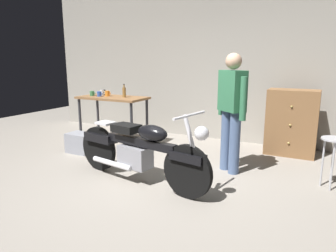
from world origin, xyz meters
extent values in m
plane|color=gray|center=(0.00, 0.00, 0.00)|extent=(12.00, 12.00, 0.00)
cube|color=gray|center=(0.00, 2.80, 1.55)|extent=(8.00, 0.12, 3.10)
cube|color=brown|center=(-1.64, 1.51, 0.88)|extent=(1.30, 0.64, 0.04)
cylinder|color=#2D2D33|center=(-2.23, 1.25, 0.43)|extent=(0.05, 0.05, 0.86)
cylinder|color=#2D2D33|center=(-1.05, 1.25, 0.43)|extent=(0.05, 0.05, 0.86)
cylinder|color=#2D2D33|center=(-2.23, 1.77, 0.43)|extent=(0.05, 0.05, 0.86)
cylinder|color=#2D2D33|center=(-1.05, 1.77, 0.43)|extent=(0.05, 0.05, 0.86)
cylinder|color=black|center=(0.58, -0.05, 0.32)|extent=(0.64, 0.18, 0.64)
cylinder|color=black|center=(-0.94, 0.23, 0.32)|extent=(0.64, 0.18, 0.64)
cube|color=black|center=(0.58, -0.05, 0.50)|extent=(0.46, 0.22, 0.10)
cube|color=black|center=(-0.89, 0.22, 0.50)|extent=(0.54, 0.27, 0.12)
cube|color=gray|center=(-0.23, 0.10, 0.34)|extent=(0.48, 0.32, 0.28)
cube|color=black|center=(-0.13, 0.08, 0.55)|extent=(1.10, 0.30, 0.10)
ellipsoid|color=black|center=(0.07, 0.04, 0.70)|extent=(0.47, 0.30, 0.20)
cube|color=black|center=(-0.38, 0.13, 0.70)|extent=(0.40, 0.30, 0.10)
cube|color=silver|center=(-0.77, 0.20, 0.72)|extent=(0.27, 0.24, 0.03)
cylinder|color=silver|center=(0.64, -0.06, 0.65)|extent=(0.27, 0.10, 0.68)
cylinder|color=silver|center=(0.60, -0.05, 0.98)|extent=(0.14, 0.60, 0.03)
sphere|color=silver|center=(0.76, -0.08, 0.80)|extent=(0.16, 0.16, 0.16)
cylinder|color=silver|center=(-0.55, 0.01, 0.22)|extent=(0.70, 0.19, 0.07)
cylinder|color=slate|center=(0.85, 0.98, 0.44)|extent=(0.15, 0.15, 0.88)
cylinder|color=slate|center=(0.69, 1.10, 0.44)|extent=(0.15, 0.15, 0.88)
cube|color=#33724C|center=(0.77, 1.04, 1.16)|extent=(0.44, 0.41, 0.56)
cylinder|color=#33724C|center=(0.96, 0.89, 1.08)|extent=(0.09, 0.09, 0.58)
cylinder|color=#33724C|center=(0.58, 1.18, 1.08)|extent=(0.09, 0.09, 0.58)
sphere|color=tan|center=(0.77, 1.04, 1.56)|extent=(0.22, 0.22, 0.22)
cylinder|color=#B2B2B7|center=(2.07, 1.05, 0.63)|extent=(0.32, 0.32, 0.02)
cylinder|color=#B2B2B7|center=(2.07, 1.16, 0.31)|extent=(0.02, 0.02, 0.62)
cylinder|color=#B2B2B7|center=(1.96, 1.05, 0.31)|extent=(0.02, 0.02, 0.62)
cylinder|color=#B2B2B7|center=(2.07, 0.94, 0.31)|extent=(0.02, 0.02, 0.62)
cube|color=brown|center=(1.45, 2.30, 0.55)|extent=(0.80, 0.44, 1.10)
sphere|color=tan|center=(1.45, 2.07, 0.85)|extent=(0.04, 0.04, 0.04)
sphere|color=tan|center=(1.45, 2.07, 0.55)|extent=(0.04, 0.04, 0.04)
sphere|color=tan|center=(1.45, 2.07, 0.25)|extent=(0.04, 0.04, 0.04)
cube|color=gray|center=(-1.79, 0.76, 0.17)|extent=(0.44, 0.32, 0.34)
cylinder|color=#2D51AD|center=(-1.88, 1.42, 0.95)|extent=(0.08, 0.08, 0.09)
torus|color=#2D51AD|center=(-1.84, 1.42, 0.95)|extent=(0.05, 0.01, 0.05)
cylinder|color=black|center=(-2.04, 1.75, 0.95)|extent=(0.08, 0.08, 0.09)
torus|color=black|center=(-2.00, 1.75, 0.95)|extent=(0.05, 0.01, 0.05)
cylinder|color=#3D7F4C|center=(-2.08, 1.45, 0.95)|extent=(0.08, 0.08, 0.09)
torus|color=#3D7F4C|center=(-2.03, 1.45, 0.95)|extent=(0.05, 0.01, 0.05)
cylinder|color=white|center=(-1.94, 1.58, 0.95)|extent=(0.08, 0.08, 0.11)
torus|color=white|center=(-1.90, 1.58, 0.96)|extent=(0.06, 0.01, 0.06)
cylinder|color=orange|center=(-1.78, 1.53, 0.95)|extent=(0.09, 0.09, 0.10)
torus|color=orange|center=(-1.72, 1.53, 0.96)|extent=(0.06, 0.01, 0.06)
cylinder|color=olive|center=(-1.39, 1.53, 0.99)|extent=(0.06, 0.06, 0.18)
cylinder|color=olive|center=(-1.39, 1.53, 1.10)|extent=(0.03, 0.03, 0.05)
cylinder|color=black|center=(-1.39, 1.53, 1.14)|extent=(0.03, 0.03, 0.01)
camera|label=1|loc=(1.92, -3.13, 1.58)|focal=32.96mm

